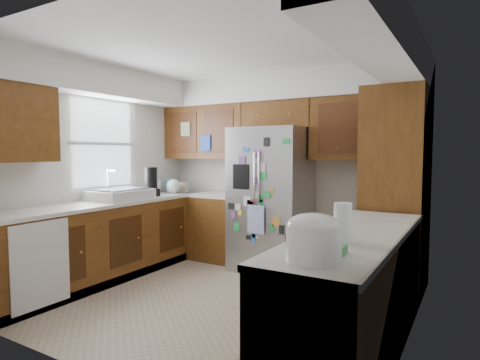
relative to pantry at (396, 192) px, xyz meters
The scene contains 12 objects.
floor 2.17m from the pantry, 142.52° to the right, with size 3.60×3.60×0.00m, color tan.
room_shell 1.94m from the pantry, 153.92° to the right, with size 3.64×3.24×2.52m.
left_counter_run 3.14m from the pantry, 158.56° to the right, with size 1.36×3.20×0.92m.
right_counter_run 1.75m from the pantry, 90.00° to the right, with size 0.63×2.25×0.92m.
pantry is the anchor object (origin of this frame).
fridge 1.51m from the pantry, behind, with size 0.90×0.79×1.80m.
bridge_cabinet 1.77m from the pantry, 169.43° to the left, with size 0.96×0.34×0.35m, color #47290D.
fridge_top_items 2.04m from the pantry, 169.48° to the left, with size 0.76×0.31×0.31m.
sink_assembly 3.18m from the pantry, 160.65° to the right, with size 0.52×0.70×0.37m.
left_counter_clutter 2.97m from the pantry, behind, with size 0.35×0.87×0.38m.
rice_cooker 2.49m from the pantry, 90.01° to the right, with size 0.30×0.29×0.26m.
paper_towel 1.97m from the pantry, 89.94° to the right, with size 0.11×0.11×0.25m, color white.
Camera 1 is at (2.23, -3.34, 1.50)m, focal length 30.00 mm.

